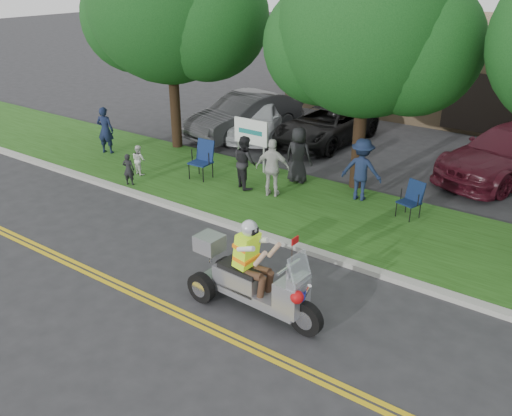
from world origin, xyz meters
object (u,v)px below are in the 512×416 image
Objects in this scene: lawn_chair_a at (203,157)px; lawn_chair_b at (412,197)px; parked_car_far_left at (259,118)px; parked_car_right at (511,153)px; spectator_adult_left at (105,130)px; parked_car_left at (245,115)px; parked_car_mid at (326,125)px; spectator_adult_mid at (245,162)px; spectator_adult_right at (273,168)px; trike_scooter at (251,280)px.

lawn_chair_a reaches higher than lawn_chair_b.
parked_car_right is at bearing -16.46° from parked_car_far_left.
spectator_adult_left reaches higher than parked_car_left.
parked_car_far_left is 2.63m from parked_car_mid.
parked_car_left is (-8.11, 3.66, 0.17)m from lawn_chair_b.
spectator_adult_mid reaches higher than lawn_chair_b.
parked_car_left is 3.18m from parked_car_mid.
spectator_adult_left is at bearing 178.35° from lawn_chair_a.
lawn_chair_a is at bearing -96.89° from parked_car_far_left.
parked_car_right reaches higher than lawn_chair_b.
lawn_chair_b is 0.22× the size of parked_car_far_left.
spectator_adult_right is (6.87, 0.17, 0.02)m from spectator_adult_left.
parked_car_far_left is (-6.59, 9.58, 0.07)m from trike_scooter.
parked_car_mid is at bearing 74.56° from lawn_chair_a.
lawn_chair_a is 4.31m from spectator_adult_left.
parked_car_far_left is 8.99m from parked_car_right.
spectator_adult_right reaches higher than parked_car_mid.
spectator_adult_mid is 5.59m from parked_car_mid.
lawn_chair_a is 0.75× the size of spectator_adult_mid.
lawn_chair_a is 1.21× the size of lawn_chair_b.
lawn_chair_b is at bearing -40.03° from parked_car_mid.
trike_scooter is 3.02× the size of lawn_chair_b.
parked_car_far_left is at bearing 33.53° from parked_car_left.
trike_scooter is 2.50× the size of lawn_chair_a.
spectator_adult_right is at bearing -110.69° from parked_car_right.
lawn_chair_a is 9.53m from parked_car_right.
trike_scooter is at bearing -81.72° from parked_car_right.
spectator_adult_mid is (-3.73, 4.82, 0.22)m from trike_scooter.
parked_car_mid is at bearing 153.83° from lawn_chair_b.
parked_car_right is at bearing 90.68° from lawn_chair_b.
lawn_chair_b is at bearing -14.13° from parked_car_left.
parked_car_right is at bearing 3.14° from parked_car_mid.
spectator_adult_right reaches higher than lawn_chair_b.
spectator_adult_right is 5.80m from parked_car_mid.
parked_car_right is at bearing 80.10° from trike_scooter.
spectator_adult_mid is at bearing -83.77° from parked_car_mid.
parked_car_left is (-7.09, 9.36, 0.15)m from trike_scooter.
lawn_chair_b is at bearing 82.68° from trike_scooter.
spectator_adult_right is at bearing -154.20° from spectator_adult_mid.
lawn_chair_a is at bearing 31.53° from spectator_adult_mid.
spectator_adult_mid is at bearing -153.01° from lawn_chair_b.
parked_car_left is at bearing 107.86° from lawn_chair_a.
parked_car_far_left is 0.89× the size of parked_car_mid.
trike_scooter is at bearing -83.71° from lawn_chair_b.
spectator_adult_mid is at bearing 160.59° from spectator_adult_left.
lawn_chair_b is 3.86m from spectator_adult_right.
spectator_adult_left is 7.99m from parked_car_mid.
lawn_chair_a is at bearing -122.17° from parked_car_right.
trike_scooter is 6.10m from spectator_adult_mid.
lawn_chair_b is 6.93m from parked_car_mid.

